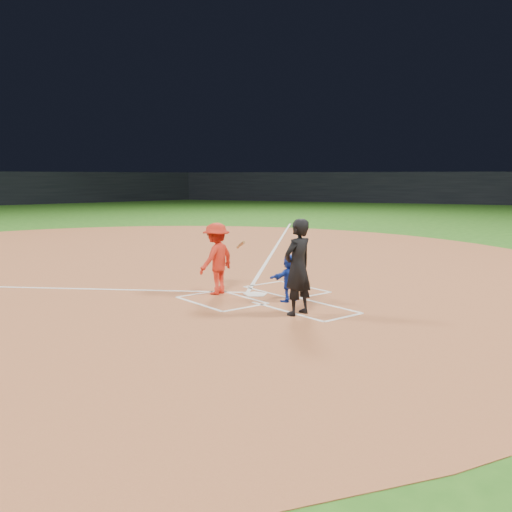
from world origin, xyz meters
TOP-DOWN VIEW (x-y plane):
  - ground at (0.00, 0.00)m, footprint 120.00×120.00m
  - home_plate_dirt at (0.00, 6.00)m, footprint 28.00×28.00m
  - stadium_wall_right at (42.00, 24.00)m, footprint 31.04×52.56m
  - home_plate at (0.00, 0.00)m, footprint 0.60×0.60m
  - catcher at (0.15, -1.02)m, footprint 1.00×0.37m
  - umpire at (-0.55, -2.04)m, footprint 0.75×0.54m
  - chalk_markings at (0.00, 5.29)m, footprint 28.35×17.32m
  - batter_at_plate at (-0.65, 0.65)m, footprint 1.43×1.00m

SIDE VIEW (x-z plane):
  - ground at x=0.00m, z-range 0.00..0.00m
  - home_plate_dirt at x=0.00m, z-range 0.00..0.01m
  - chalk_markings at x=0.00m, z-range 0.01..0.02m
  - home_plate at x=0.00m, z-range 0.01..0.03m
  - catcher at x=0.15m, z-range 0.01..1.07m
  - batter_at_plate at x=-0.65m, z-range 0.01..1.70m
  - umpire at x=-0.55m, z-range 0.01..1.95m
  - stadium_wall_right at x=42.00m, z-range 0.00..3.20m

